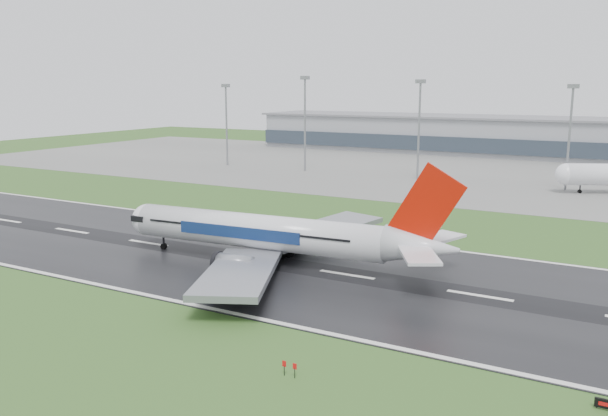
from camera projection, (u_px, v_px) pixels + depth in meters
The scene contains 10 objects.
ground at pixel (347, 275), 94.31m from camera, with size 520.00×520.00×0.00m, color #2A4F1D.
runway at pixel (347, 275), 94.30m from camera, with size 400.00×45.00×0.10m, color black.
apron at pixel (510, 174), 201.65m from camera, with size 400.00×130.00×0.08m, color slate.
terminal at pixel (540, 138), 251.73m from camera, with size 240.00×36.00×15.00m, color gray.
main_airliner at pixel (279, 213), 98.34m from camera, with size 57.03×54.32×16.84m, color silver, non-canonical shape.
runway_sign at pixel (608, 405), 54.83m from camera, with size 2.30×0.26×1.04m, color black, non-canonical shape.
floodmast_0 at pixel (227, 127), 222.34m from camera, with size 0.64×0.64×27.78m, color gray.
floodmast_1 at pixel (305, 126), 206.86m from camera, with size 0.64×0.64×30.32m, color gray.
floodmast_2 at pixel (419, 132), 188.24m from camera, with size 0.64×0.64×29.00m, color gray.
floodmast_3 at pixel (569, 140), 168.27m from camera, with size 0.64×0.64×27.59m, color gray.
Camera 1 is at (38.07, -82.43, 28.25)m, focal length 36.69 mm.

